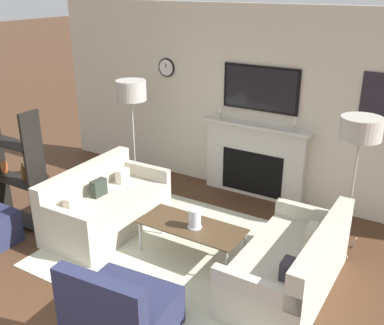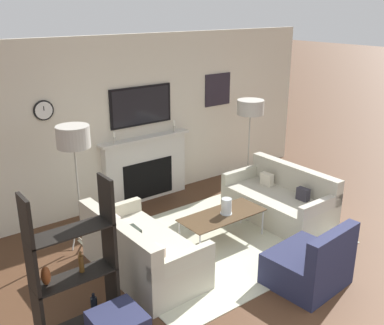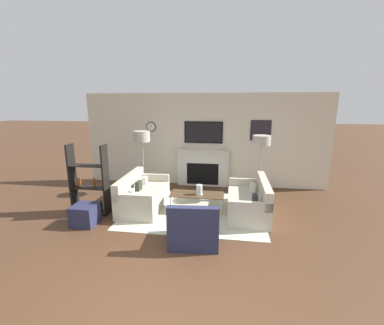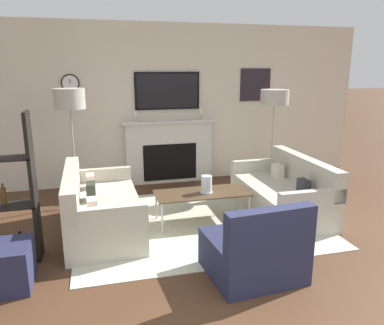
{
  "view_description": "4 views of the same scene",
  "coord_description": "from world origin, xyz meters",
  "px_view_note": "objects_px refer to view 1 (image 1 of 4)",
  "views": [
    {
      "loc": [
        2.37,
        -0.79,
        2.96
      ],
      "look_at": [
        -0.11,
        3.29,
        1.03
      ],
      "focal_mm": 42.0,
      "sensor_mm": 36.0,
      "label": 1
    },
    {
      "loc": [
        -3.64,
        -1.16,
        3.12
      ],
      "look_at": [
        0.02,
        3.62,
        0.99
      ],
      "focal_mm": 42.0,
      "sensor_mm": 36.0,
      "label": 2
    },
    {
      "loc": [
        0.75,
        -2.48,
        2.43
      ],
      "look_at": [
        -0.11,
        3.41,
        1.04
      ],
      "focal_mm": 24.0,
      "sensor_mm": 36.0,
      "label": 3
    },
    {
      "loc": [
        -1.22,
        -1.42,
        1.98
      ],
      "look_at": [
        -0.04,
        3.1,
        0.78
      ],
      "focal_mm": 35.0,
      "sensor_mm": 36.0,
      "label": 4
    }
  ],
  "objects_px": {
    "couch_left": "(105,207)",
    "hurricane_candle": "(195,219)",
    "floor_lamp_right": "(361,130)",
    "coffee_table": "(191,227)",
    "armchair": "(120,312)",
    "couch_right": "(291,267)",
    "shelf_unit": "(16,172)",
    "floor_lamp_left": "(131,92)"
  },
  "relations": [
    {
      "from": "couch_right",
      "to": "floor_lamp_left",
      "type": "bearing_deg",
      "value": 159.88
    },
    {
      "from": "hurricane_candle",
      "to": "floor_lamp_left",
      "type": "relative_size",
      "value": 0.13
    },
    {
      "from": "armchair",
      "to": "shelf_unit",
      "type": "xyz_separation_m",
      "value": [
        -2.46,
        0.94,
        0.46
      ]
    },
    {
      "from": "coffee_table",
      "to": "hurricane_candle",
      "type": "xyz_separation_m",
      "value": [
        0.05,
        -0.02,
        0.12
      ]
    },
    {
      "from": "coffee_table",
      "to": "shelf_unit",
      "type": "height_order",
      "value": "shelf_unit"
    },
    {
      "from": "couch_right",
      "to": "floor_lamp_right",
      "type": "distance_m",
      "value": 1.62
    },
    {
      "from": "floor_lamp_left",
      "to": "armchair",
      "type": "bearing_deg",
      "value": -54.61
    },
    {
      "from": "couch_left",
      "to": "floor_lamp_right",
      "type": "height_order",
      "value": "floor_lamp_right"
    },
    {
      "from": "coffee_table",
      "to": "armchair",
      "type": "bearing_deg",
      "value": -84.98
    },
    {
      "from": "coffee_table",
      "to": "floor_lamp_right",
      "type": "distance_m",
      "value": 2.12
    },
    {
      "from": "armchair",
      "to": "floor_lamp_right",
      "type": "bearing_deg",
      "value": 60.89
    },
    {
      "from": "couch_right",
      "to": "couch_left",
      "type": "bearing_deg",
      "value": -179.98
    },
    {
      "from": "coffee_table",
      "to": "floor_lamp_right",
      "type": "bearing_deg",
      "value": 34.84
    },
    {
      "from": "hurricane_candle",
      "to": "floor_lamp_left",
      "type": "bearing_deg",
      "value": 147.77
    },
    {
      "from": "armchair",
      "to": "floor_lamp_right",
      "type": "distance_m",
      "value": 3.05
    },
    {
      "from": "couch_right",
      "to": "floor_lamp_right",
      "type": "height_order",
      "value": "floor_lamp_right"
    },
    {
      "from": "armchair",
      "to": "coffee_table",
      "type": "xyz_separation_m",
      "value": [
        -0.12,
        1.41,
        0.12
      ]
    },
    {
      "from": "floor_lamp_right",
      "to": "coffee_table",
      "type": "bearing_deg",
      "value": -145.16
    },
    {
      "from": "coffee_table",
      "to": "couch_right",
      "type": "bearing_deg",
      "value": 0.5
    },
    {
      "from": "couch_right",
      "to": "coffee_table",
      "type": "xyz_separation_m",
      "value": [
        -1.18,
        -0.01,
        0.11
      ]
    },
    {
      "from": "couch_left",
      "to": "floor_lamp_right",
      "type": "distance_m",
      "value": 3.2
    },
    {
      "from": "hurricane_candle",
      "to": "floor_lamp_right",
      "type": "xyz_separation_m",
      "value": [
        1.43,
        1.05,
        0.99
      ]
    },
    {
      "from": "couch_right",
      "to": "armchair",
      "type": "xyz_separation_m",
      "value": [
        -1.05,
        -1.42,
        -0.01
      ]
    },
    {
      "from": "couch_right",
      "to": "coffee_table",
      "type": "height_order",
      "value": "couch_right"
    },
    {
      "from": "couch_left",
      "to": "hurricane_candle",
      "type": "height_order",
      "value": "couch_left"
    },
    {
      "from": "couch_right",
      "to": "hurricane_candle",
      "type": "height_order",
      "value": "couch_right"
    },
    {
      "from": "hurricane_candle",
      "to": "shelf_unit",
      "type": "relative_size",
      "value": 0.14
    },
    {
      "from": "couch_left",
      "to": "coffee_table",
      "type": "relative_size",
      "value": 1.36
    },
    {
      "from": "couch_right",
      "to": "shelf_unit",
      "type": "relative_size",
      "value": 1.06
    },
    {
      "from": "armchair",
      "to": "coffee_table",
      "type": "distance_m",
      "value": 1.42
    },
    {
      "from": "couch_left",
      "to": "armchair",
      "type": "bearing_deg",
      "value": -44.83
    },
    {
      "from": "coffee_table",
      "to": "floor_lamp_right",
      "type": "height_order",
      "value": "floor_lamp_right"
    },
    {
      "from": "couch_right",
      "to": "floor_lamp_left",
      "type": "distance_m",
      "value": 3.22
    },
    {
      "from": "coffee_table",
      "to": "floor_lamp_right",
      "type": "relative_size",
      "value": 0.74
    },
    {
      "from": "armchair",
      "to": "shelf_unit",
      "type": "height_order",
      "value": "shelf_unit"
    },
    {
      "from": "couch_right",
      "to": "hurricane_candle",
      "type": "distance_m",
      "value": 1.15
    },
    {
      "from": "floor_lamp_right",
      "to": "shelf_unit",
      "type": "distance_m",
      "value": 4.17
    },
    {
      "from": "armchair",
      "to": "coffee_table",
      "type": "relative_size",
      "value": 0.75
    },
    {
      "from": "hurricane_candle",
      "to": "shelf_unit",
      "type": "xyz_separation_m",
      "value": [
        -2.39,
        -0.45,
        0.21
      ]
    },
    {
      "from": "couch_left",
      "to": "hurricane_candle",
      "type": "bearing_deg",
      "value": -1.13
    },
    {
      "from": "floor_lamp_left",
      "to": "shelf_unit",
      "type": "xyz_separation_m",
      "value": [
        -0.73,
        -1.49,
        -0.82
      ]
    },
    {
      "from": "couch_left",
      "to": "armchair",
      "type": "distance_m",
      "value": 2.01
    }
  ]
}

